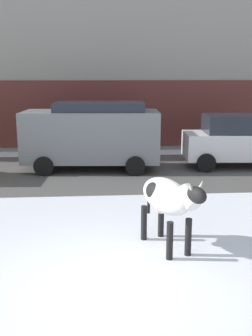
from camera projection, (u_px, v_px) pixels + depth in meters
ground_plane at (104, 293)px, 6.07m from camera, size 120.00×120.00×0.00m
road_strip at (99, 172)px, 13.69m from camera, size 60.00×5.60×0.01m
building_facade at (96, 4)px, 18.99m from camera, size 44.00×6.10×13.00m
cow_holstein at (167, 198)px, 7.42m from camera, size 1.07×1.92×1.54m
car_grey_van at (92, 134)px, 13.83m from camera, size 4.72×2.36×2.32m
car_white_hatchback at (233, 141)px, 14.30m from camera, size 3.61×2.11×1.86m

